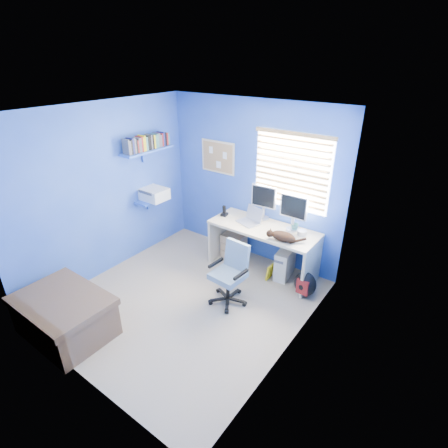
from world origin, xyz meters
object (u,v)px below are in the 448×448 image
Objects in this scene: desk at (262,249)px; office_chair at (230,281)px; cat at (283,236)px; laptop at (248,216)px; tower_pc at (285,263)px.

office_chair is at bearing -87.90° from desk.
desk is at bearing 138.05° from cat.
laptop reaches higher than cat.
laptop is at bearing -176.56° from desk.
laptop is 0.89m from tower_pc.
tower_pc is (-0.06, 0.25, -0.58)m from cat.
laptop is 0.39× the size of office_chair.
tower_pc is (0.63, 0.07, -0.62)m from laptop.
laptop is 1.08m from office_chair.
desk is at bearing 92.10° from office_chair.
cat is 0.80× the size of tower_pc.
laptop is (-0.26, -0.02, 0.48)m from desk.
cat reaches higher than desk.
laptop is 0.73× the size of tower_pc.
tower_pc is 0.54× the size of office_chair.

